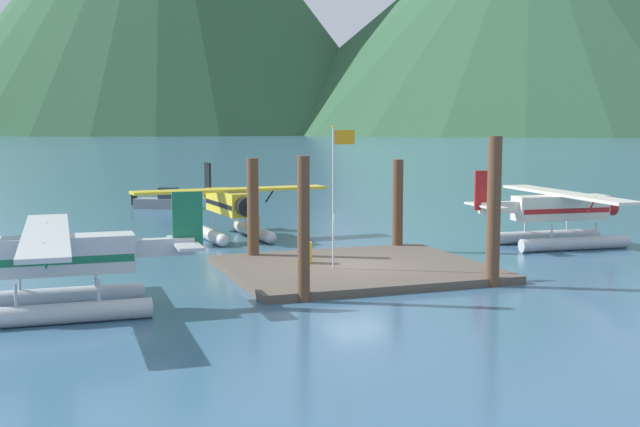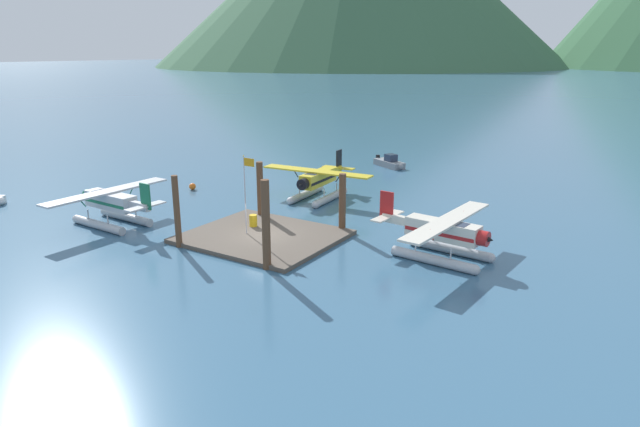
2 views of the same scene
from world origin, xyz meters
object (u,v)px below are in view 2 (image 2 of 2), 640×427
at_px(flagpole, 246,185).
at_px(boat_grey_open_north, 390,163).
at_px(seaplane_cream_stbd_fwd, 443,236).
at_px(mooring_buoy, 192,186).
at_px(seaplane_silver_port_aft, 111,205).
at_px(seaplane_yellow_bow_left, 318,182).
at_px(fuel_drum, 253,221).

distance_m(flagpole, boat_grey_open_north, 28.58).
bearing_deg(seaplane_cream_stbd_fwd, boat_grey_open_north, 121.98).
distance_m(mooring_buoy, seaplane_silver_port_aft, 11.83).
bearing_deg(seaplane_cream_stbd_fwd, flagpole, -165.49).
height_order(flagpole, seaplane_silver_port_aft, flagpole).
xyz_separation_m(flagpole, seaplane_yellow_bow_left, (-1.54, 11.74, -2.28)).
bearing_deg(boat_grey_open_north, seaplane_yellow_bow_left, -87.40).
xyz_separation_m(fuel_drum, mooring_buoy, (-12.84, 6.59, -0.42)).
bearing_deg(mooring_buoy, seaplane_silver_port_aft, -75.90).
distance_m(seaplane_silver_port_aft, boat_grey_open_north, 32.65).
bearing_deg(flagpole, boat_grey_open_north, 94.63).
relative_size(flagpole, seaplane_silver_port_aft, 0.54).
bearing_deg(fuel_drum, mooring_buoy, 152.82).
xyz_separation_m(seaplane_silver_port_aft, seaplane_cream_stbd_fwd, (24.00, 6.65, 0.00)).
xyz_separation_m(fuel_drum, seaplane_yellow_bow_left, (-0.75, 10.15, 0.84)).
bearing_deg(seaplane_yellow_bow_left, mooring_buoy, -163.61).
distance_m(seaplane_silver_port_aft, seaplane_cream_stbd_fwd, 24.91).
bearing_deg(boat_grey_open_north, seaplane_cream_stbd_fwd, -58.02).
distance_m(fuel_drum, mooring_buoy, 14.44).
xyz_separation_m(fuel_drum, boat_grey_open_north, (-1.50, 26.71, -0.25)).
height_order(flagpole, seaplane_yellow_bow_left, flagpole).
relative_size(seaplane_yellow_bow_left, boat_grey_open_north, 2.36).
distance_m(flagpole, seaplane_silver_port_aft, 11.47).
distance_m(seaplane_yellow_bow_left, seaplane_cream_stbd_fwd, 16.95).
bearing_deg(flagpole, seaplane_cream_stbd_fwd, 14.51).
relative_size(flagpole, mooring_buoy, 8.81).
xyz_separation_m(fuel_drum, seaplane_cream_stbd_fwd, (14.03, 1.84, 0.84)).
height_order(mooring_buoy, seaplane_silver_port_aft, seaplane_silver_port_aft).
xyz_separation_m(flagpole, mooring_buoy, (-13.63, 8.18, -3.54)).
height_order(flagpole, mooring_buoy, flagpole).
bearing_deg(mooring_buoy, seaplane_yellow_bow_left, 16.39).
bearing_deg(flagpole, seaplane_yellow_bow_left, 97.47).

